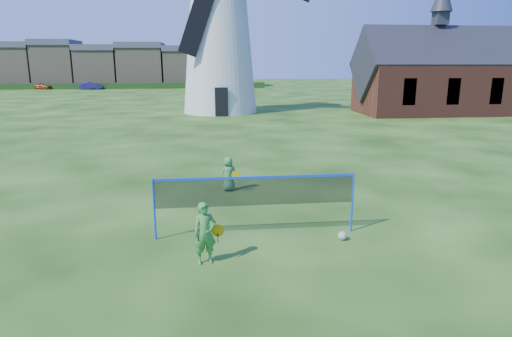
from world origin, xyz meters
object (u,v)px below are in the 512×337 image
object	(u,v)px
windmill	(219,33)
chapel	(435,77)
player_girl	(205,233)
badminton_net	(256,192)
play_ball	(342,236)
car_right	(91,86)
player_boy	(229,174)
car_left	(42,86)

from	to	relation	value
windmill	chapel	size ratio (longest dim) A/B	1.53
player_girl	chapel	bearing A→B (deg)	39.73
badminton_net	play_ball	distance (m)	2.41
car_right	chapel	bearing A→B (deg)	-147.59
badminton_net	player_boy	world-z (taller)	badminton_net
chapel	badminton_net	bearing A→B (deg)	-125.39
player_boy	play_ball	xyz separation A→B (m)	(2.58, -4.63, -0.48)
windmill	car_right	size ratio (longest dim) A/B	5.46
play_ball	car_right	xyz separation A→B (m)	(-22.23, 65.81, 0.49)
car_right	play_ball	bearing A→B (deg)	-173.02
windmill	play_ball	world-z (taller)	windmill
windmill	chapel	world-z (taller)	windmill
chapel	car_right	bearing A→B (deg)	134.09
chapel	play_ball	world-z (taller)	chapel
chapel	car_right	world-z (taller)	chapel
windmill	chapel	bearing A→B (deg)	-9.29
car_left	play_ball	bearing A→B (deg)	-138.43
chapel	windmill	bearing A→B (deg)	170.71
player_girl	play_ball	xyz separation A→B (m)	(3.37, 0.90, -0.58)
chapel	player_girl	xyz separation A→B (m)	(-19.49, -27.12, -2.42)
player_boy	car_right	world-z (taller)	car_right
windmill	player_girl	distance (m)	30.72
player_girl	car_left	distance (m)	73.07
car_left	car_right	size ratio (longest dim) A/B	0.92
play_ball	car_right	distance (m)	69.46
windmill	car_right	xyz separation A→B (m)	(-20.16, 36.62, -6.13)
player_girl	car_right	world-z (taller)	player_girl
play_ball	car_left	distance (m)	73.55
play_ball	player_girl	bearing A→B (deg)	-164.97
badminton_net	player_boy	distance (m)	4.15
player_girl	car_right	distance (m)	69.33
car_left	car_right	distance (m)	8.19
badminton_net	play_ball	bearing A→B (deg)	-14.71
player_boy	car_right	bearing A→B (deg)	-86.50
badminton_net	car_left	world-z (taller)	badminton_net
badminton_net	car_right	distance (m)	68.29
player_girl	player_boy	size ratio (longest dim) A/B	1.17
windmill	chapel	xyz separation A→B (m)	(18.19, -2.98, -3.63)
play_ball	badminton_net	bearing A→B (deg)	165.29
windmill	badminton_net	distance (m)	29.18
windmill	car_left	distance (m)	47.61
badminton_net	play_ball	size ratio (longest dim) A/B	22.95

